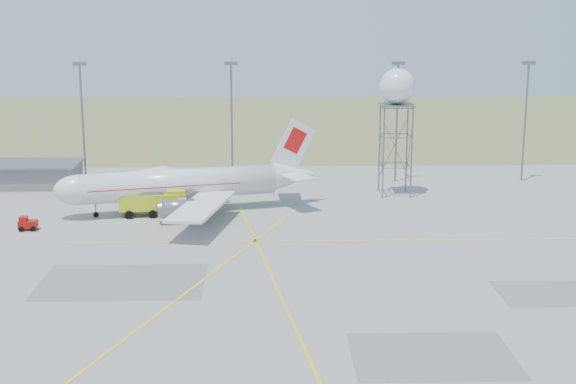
{
  "coord_description": "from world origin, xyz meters",
  "views": [
    {
      "loc": [
        -4.21,
        -68.6,
        29.18
      ],
      "look_at": [
        -1.21,
        40.0,
        4.19
      ],
      "focal_mm": 50.0,
      "sensor_mm": 36.0,
      "label": 1
    }
  ],
  "objects_px": {
    "airliner_main": "(183,185)",
    "radar_tower": "(396,125)",
    "fire_truck": "(155,203)",
    "baggage_tug": "(28,225)"
  },
  "relations": [
    {
      "from": "airliner_main",
      "to": "radar_tower",
      "type": "distance_m",
      "value": 34.87
    },
    {
      "from": "airliner_main",
      "to": "radar_tower",
      "type": "relative_size",
      "value": 1.91
    },
    {
      "from": "airliner_main",
      "to": "baggage_tug",
      "type": "relative_size",
      "value": 14.97
    },
    {
      "from": "airliner_main",
      "to": "fire_truck",
      "type": "distance_m",
      "value": 5.02
    },
    {
      "from": "radar_tower",
      "to": "fire_truck",
      "type": "distance_m",
      "value": 39.67
    },
    {
      "from": "fire_truck",
      "to": "radar_tower",
      "type": "bearing_deg",
      "value": 13.41
    },
    {
      "from": "airliner_main",
      "to": "radar_tower",
      "type": "height_order",
      "value": "radar_tower"
    },
    {
      "from": "radar_tower",
      "to": "fire_truck",
      "type": "relative_size",
      "value": 2.07
    },
    {
      "from": "airliner_main",
      "to": "baggage_tug",
      "type": "xyz_separation_m",
      "value": [
        -20.02,
        -9.69,
        -3.31
      ]
    },
    {
      "from": "radar_tower",
      "to": "baggage_tug",
      "type": "height_order",
      "value": "radar_tower"
    }
  ]
}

